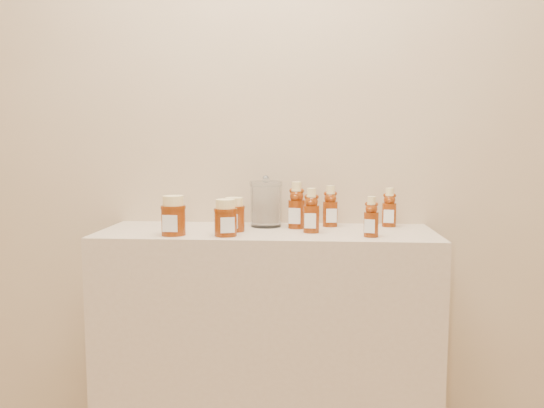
# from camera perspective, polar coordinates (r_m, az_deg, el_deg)

# --- Properties ---
(wall_back) EXTENTS (3.50, 0.02, 2.70)m
(wall_back) POSITION_cam_1_polar(r_m,az_deg,el_deg) (2.09, -0.13, 10.31)
(wall_back) COLOR tan
(wall_back) RESTS_ON ground
(display_table) EXTENTS (1.20, 0.40, 0.90)m
(display_table) POSITION_cam_1_polar(r_m,az_deg,el_deg) (2.03, -0.55, -15.53)
(display_table) COLOR tan
(display_table) RESTS_ON ground
(bear_bottle_back_left) EXTENTS (0.08, 0.08, 0.19)m
(bear_bottle_back_left) POSITION_cam_1_polar(r_m,az_deg,el_deg) (1.95, 2.66, 0.21)
(bear_bottle_back_left) COLOR #642207
(bear_bottle_back_left) RESTS_ON display_table
(bear_bottle_back_mid) EXTENTS (0.07, 0.07, 0.17)m
(bear_bottle_back_mid) POSITION_cam_1_polar(r_m,az_deg,el_deg) (2.01, 6.28, 0.06)
(bear_bottle_back_mid) COLOR #642207
(bear_bottle_back_mid) RESTS_ON display_table
(bear_bottle_back_right) EXTENTS (0.07, 0.07, 0.16)m
(bear_bottle_back_right) POSITION_cam_1_polar(r_m,az_deg,el_deg) (2.04, 12.51, -0.08)
(bear_bottle_back_right) COLOR #642207
(bear_bottle_back_right) RESTS_ON display_table
(bear_bottle_front_left) EXTENTS (0.07, 0.07, 0.18)m
(bear_bottle_front_left) POSITION_cam_1_polar(r_m,az_deg,el_deg) (1.86, 4.26, -0.38)
(bear_bottle_front_left) COLOR #642207
(bear_bottle_front_left) RESTS_ON display_table
(bear_bottle_front_right) EXTENTS (0.07, 0.07, 0.15)m
(bear_bottle_front_right) POSITION_cam_1_polar(r_m,az_deg,el_deg) (1.80, 10.64, -1.07)
(bear_bottle_front_right) COLOR #642207
(bear_bottle_front_right) RESTS_ON display_table
(honey_jar_left) EXTENTS (0.09, 0.09, 0.14)m
(honey_jar_left) POSITION_cam_1_polar(r_m,az_deg,el_deg) (1.83, -10.57, -1.22)
(honey_jar_left) COLOR #642207
(honey_jar_left) RESTS_ON display_table
(honey_jar_back) EXTENTS (0.09, 0.09, 0.12)m
(honey_jar_back) POSITION_cam_1_polar(r_m,az_deg,el_deg) (1.89, -4.08, -1.13)
(honey_jar_back) COLOR #642207
(honey_jar_back) RESTS_ON display_table
(honey_jar_front) EXTENTS (0.10, 0.10, 0.12)m
(honey_jar_front) POSITION_cam_1_polar(r_m,az_deg,el_deg) (1.80, -5.03, -1.48)
(honey_jar_front) COLOR #642207
(honey_jar_front) RESTS_ON display_table
(glass_canister) EXTENTS (0.13, 0.13, 0.19)m
(glass_canister) POSITION_cam_1_polar(r_m,az_deg,el_deg) (1.99, -0.65, 0.24)
(glass_canister) COLOR white
(glass_canister) RESTS_ON display_table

